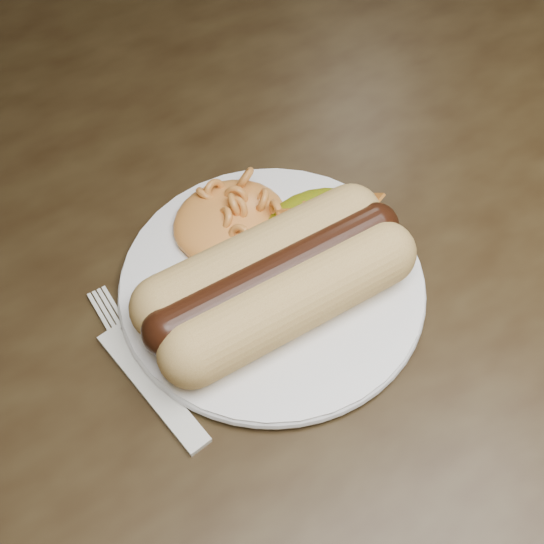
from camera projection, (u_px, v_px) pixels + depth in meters
floor at (272, 470)px, 1.20m from camera, size 4.00×4.00×0.00m
table at (273, 202)px, 0.67m from camera, size 1.60×0.90×0.75m
plate at (272, 285)px, 0.50m from camera, size 0.22×0.22×0.01m
hotdog at (276, 279)px, 0.47m from camera, size 0.15×0.07×0.04m
mac_and_cheese at (230, 211)px, 0.51m from camera, size 0.10×0.10×0.03m
sour_cream at (167, 296)px, 0.47m from camera, size 0.04×0.04×0.03m
taco_salad at (328, 232)px, 0.49m from camera, size 0.09×0.09×0.04m
fork at (152, 387)px, 0.46m from camera, size 0.04×0.15×0.00m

